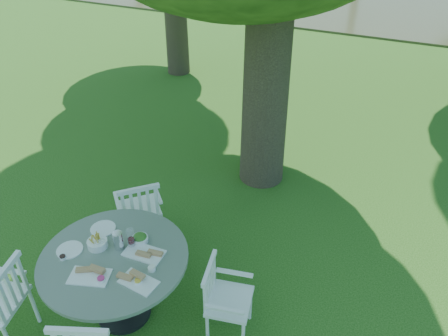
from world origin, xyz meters
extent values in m
plane|color=#16400D|center=(0.00, 0.00, 0.00)|extent=(140.00, 140.00, 0.00)
cylinder|color=black|center=(-0.36, -1.58, 0.02)|extent=(0.56, 0.56, 0.04)
cylinder|color=black|center=(-0.36, -1.58, 0.42)|extent=(0.12, 0.12, 0.75)
cylinder|color=slate|center=(-0.36, -1.58, 0.81)|extent=(1.43, 1.43, 0.04)
cylinder|color=white|center=(0.88, -1.11, 0.22)|extent=(0.03, 0.03, 0.44)
cylinder|color=white|center=(0.61, -1.56, 0.22)|extent=(0.03, 0.03, 0.44)
cylinder|color=white|center=(0.54, -1.18, 0.22)|extent=(0.03, 0.03, 0.44)
cube|color=white|center=(0.74, -1.33, 0.46)|extent=(0.49, 0.52, 0.04)
cube|color=white|center=(0.55, -1.37, 0.66)|extent=(0.12, 0.45, 0.45)
cylinder|color=white|center=(-0.78, -0.26, 0.24)|extent=(0.04, 0.04, 0.47)
cylinder|color=white|center=(-1.08, -0.55, 0.24)|extent=(0.04, 0.04, 0.47)
cylinder|color=white|center=(-0.52, -0.53, 0.24)|extent=(0.04, 0.04, 0.47)
cylinder|color=white|center=(-0.82, -0.82, 0.24)|extent=(0.04, 0.04, 0.47)
cube|color=white|center=(-0.80, -0.54, 0.49)|extent=(0.65, 0.65, 0.04)
cube|color=white|center=(-0.65, -0.69, 0.71)|extent=(0.37, 0.36, 0.48)
cylinder|color=white|center=(-1.10, -2.04, 0.25)|extent=(0.04, 0.04, 0.49)
cube|color=white|center=(-1.03, -2.24, 0.74)|extent=(0.17, 0.50, 0.50)
cube|color=white|center=(-0.40, -1.88, 0.84)|extent=(0.41, 0.32, 0.01)
cube|color=white|center=(0.04, -1.75, 0.84)|extent=(0.36, 0.23, 0.01)
cube|color=white|center=(-0.11, -1.43, 0.84)|extent=(0.40, 0.23, 0.02)
cylinder|color=white|center=(-0.80, -1.69, 0.84)|extent=(0.25, 0.25, 0.01)
cylinder|color=white|center=(-0.69, -1.31, 0.84)|extent=(0.26, 0.26, 0.01)
cylinder|color=white|center=(-0.58, -1.53, 0.87)|extent=(0.20, 0.20, 0.08)
cylinder|color=white|center=(-0.24, -1.30, 0.86)|extent=(0.16, 0.16, 0.05)
cylinder|color=silver|center=(-0.38, -1.46, 0.93)|extent=(0.10, 0.10, 0.19)
cylinder|color=white|center=(-0.28, -1.39, 0.93)|extent=(0.08, 0.08, 0.21)
cylinder|color=white|center=(-0.52, -1.52, 0.88)|extent=(0.06, 0.06, 0.10)
cylinder|color=white|center=(-0.55, -1.55, 0.88)|extent=(0.06, 0.06, 0.10)
cylinder|color=white|center=(-0.28, -1.88, 0.85)|extent=(0.08, 0.08, 0.03)
cylinder|color=white|center=(0.04, -1.76, 0.85)|extent=(0.07, 0.07, 0.03)
cylinder|color=white|center=(0.07, -1.58, 0.85)|extent=(0.07, 0.07, 0.03)
cylinder|color=white|center=(-0.78, -1.80, 0.84)|extent=(0.06, 0.06, 0.03)
camera|label=1|loc=(1.82, -3.87, 3.87)|focal=35.00mm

